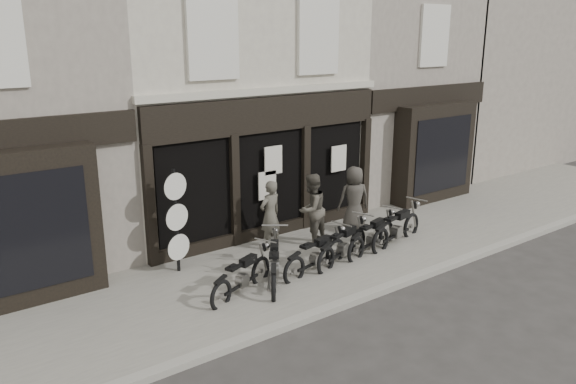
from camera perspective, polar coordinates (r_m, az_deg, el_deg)
ground_plane at (r=13.42m, az=5.50°, el=-8.30°), size 90.00×90.00×0.00m
pavement at (r=14.02m, az=3.04°, el=-6.90°), size 30.00×4.20×0.12m
kerb at (r=12.58m, az=9.36°, el=-9.83°), size 30.00×0.25×0.13m
central_building at (r=17.19m, az=-7.70°, el=11.03°), size 7.30×6.22×8.34m
neighbour_right at (r=20.96m, az=8.07°, el=11.72°), size 5.60×6.73×8.34m
filler_right at (r=27.33m, az=20.53°, el=11.93°), size 11.00×6.00×8.20m
motorcycle_0 at (r=12.17m, az=-4.66°, el=-8.82°), size 1.99×1.08×1.01m
motorcycle_1 at (r=12.64m, az=-1.39°, el=-7.62°), size 1.59×1.99×1.10m
motorcycle_2 at (r=13.19m, az=2.89°, el=-6.73°), size 2.17×0.74×1.05m
motorcycle_3 at (r=13.80m, az=5.62°, el=-5.69°), size 2.16×1.00×1.07m
motorcycle_4 at (r=14.50m, az=8.56°, el=-4.74°), size 2.16×0.88×1.06m
motorcycle_5 at (r=15.14m, az=11.00°, el=-3.88°), size 2.30×0.86×1.12m
man_left at (r=14.28m, az=-1.83°, el=-2.35°), size 0.72×0.53×1.80m
man_centre at (r=14.60m, az=2.39°, el=-1.77°), size 1.08×0.94×1.89m
man_right at (r=15.70m, az=6.72°, el=-0.69°), size 1.05×0.86×1.84m
advert_sign_post at (r=13.06m, az=-11.22°, el=-3.34°), size 0.62×0.40×2.56m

